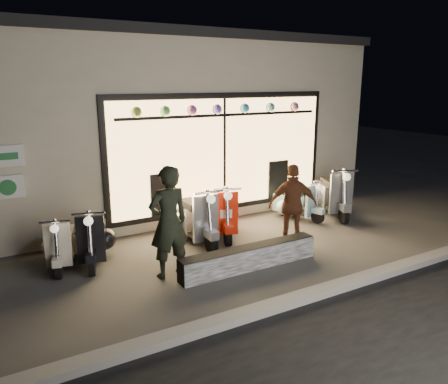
# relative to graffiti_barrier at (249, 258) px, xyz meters

# --- Properties ---
(ground) EXTENTS (40.00, 40.00, 0.00)m
(ground) POSITION_rel_graffiti_barrier_xyz_m (0.19, 0.65, -0.20)
(ground) COLOR #383533
(ground) RESTS_ON ground
(kerb) EXTENTS (40.00, 0.25, 0.12)m
(kerb) POSITION_rel_graffiti_barrier_xyz_m (0.19, -1.35, -0.14)
(kerb) COLOR slate
(kerb) RESTS_ON ground
(shop_building) EXTENTS (10.20, 6.23, 4.20)m
(shop_building) POSITION_rel_graffiti_barrier_xyz_m (0.19, 5.63, 1.90)
(shop_building) COLOR beige
(shop_building) RESTS_ON ground
(graffiti_barrier) EXTENTS (2.57, 0.28, 0.40)m
(graffiti_barrier) POSITION_rel_graffiti_barrier_xyz_m (0.00, 0.00, 0.00)
(graffiti_barrier) COLOR black
(graffiti_barrier) RESTS_ON ground
(scooter_silver) EXTENTS (0.53, 1.57, 1.13)m
(scooter_silver) POSITION_rel_graffiti_barrier_xyz_m (-0.20, 1.76, 0.25)
(scooter_silver) COLOR black
(scooter_silver) RESTS_ON ground
(scooter_red) EXTENTS (0.82, 1.52, 1.09)m
(scooter_red) POSITION_rel_graffiti_barrier_xyz_m (0.48, 1.85, 0.24)
(scooter_red) COLOR black
(scooter_red) RESTS_ON ground
(scooter_black) EXTENTS (0.72, 1.43, 1.02)m
(scooter_black) POSITION_rel_graffiti_barrier_xyz_m (-2.19, 1.77, 0.21)
(scooter_black) COLOR black
(scooter_black) RESTS_ON ground
(scooter_cream) EXTENTS (0.65, 1.30, 0.93)m
(scooter_cream) POSITION_rel_graffiti_barrier_xyz_m (-2.71, 1.85, 0.17)
(scooter_cream) COLOR black
(scooter_cream) RESTS_ON ground
(scooter_blue) EXTENTS (0.67, 1.26, 0.91)m
(scooter_blue) POSITION_rel_graffiti_barrier_xyz_m (2.46, 1.91, 0.16)
(scooter_blue) COLOR black
(scooter_blue) RESTS_ON ground
(scooter_grey) EXTENTS (0.93, 1.60, 1.17)m
(scooter_grey) POSITION_rel_graffiti_barrier_xyz_m (3.50, 1.76, 0.27)
(scooter_grey) COLOR black
(scooter_grey) RESTS_ON ground
(man) EXTENTS (0.70, 0.48, 1.85)m
(man) POSITION_rel_graffiti_barrier_xyz_m (-1.28, 0.41, 0.72)
(man) COLOR black
(man) RESTS_ON ground
(woman) EXTENTS (1.01, 0.79, 1.60)m
(woman) POSITION_rel_graffiti_barrier_xyz_m (1.36, 0.56, 0.60)
(woman) COLOR brown
(woman) RESTS_ON ground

